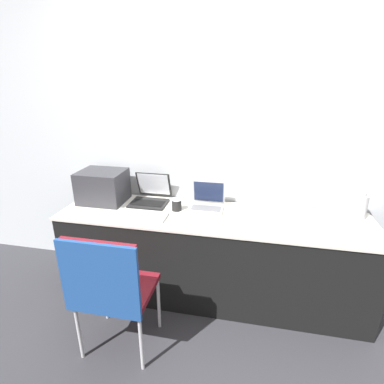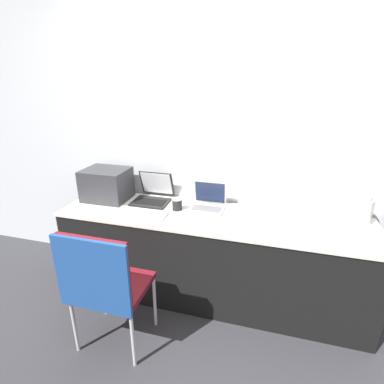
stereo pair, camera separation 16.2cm
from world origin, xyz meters
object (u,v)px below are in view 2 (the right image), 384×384
at_px(external_keyboard, 140,214).
at_px(chair, 102,280).
at_px(laptop_right, 208,203).
at_px(coffee_cup, 177,204).
at_px(laptop_left, 153,195).
at_px(printer, 106,183).
at_px(metal_pitcher, 366,211).

distance_m(external_keyboard, chair, 0.66).
xyz_separation_m(external_keyboard, chair, (0.02, -0.64, -0.18)).
distance_m(laptop_right, coffee_cup, 0.26).
relative_size(laptop_left, external_keyboard, 0.77).
height_order(laptop_left, external_keyboard, laptop_left).
distance_m(printer, external_keyboard, 0.51).
relative_size(laptop_left, laptop_right, 1.17).
relative_size(laptop_left, coffee_cup, 3.27).
height_order(printer, coffee_cup, printer).
bearing_deg(external_keyboard, printer, 151.58).
xyz_separation_m(laptop_right, coffee_cup, (-0.24, -0.10, 0.00)).
xyz_separation_m(laptop_left, laptop_right, (0.52, -0.02, -0.01)).
distance_m(laptop_right, external_keyboard, 0.57).
xyz_separation_m(laptop_right, external_keyboard, (-0.50, -0.28, -0.04)).
bearing_deg(coffee_cup, external_keyboard, -144.69).
xyz_separation_m(printer, chair, (0.45, -0.87, -0.32)).
height_order(external_keyboard, coffee_cup, coffee_cup).
xyz_separation_m(laptop_left, metal_pitcher, (1.72, 0.01, 0.05)).
bearing_deg(laptop_left, printer, -170.38).
bearing_deg(external_keyboard, laptop_left, 93.49).
height_order(printer, metal_pitcher, printer).
bearing_deg(printer, laptop_left, 9.62).
height_order(laptop_left, coffee_cup, laptop_left).
relative_size(coffee_cup, chair, 0.11).
relative_size(printer, metal_pitcher, 1.67).
distance_m(coffee_cup, chair, 0.88).
distance_m(laptop_right, chair, 1.06).
bearing_deg(chair, laptop_right, 62.52).
bearing_deg(metal_pitcher, laptop_left, -179.61).
bearing_deg(coffee_cup, metal_pitcher, 5.41).
relative_size(laptop_right, chair, 0.30).
distance_m(printer, chair, 1.04).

